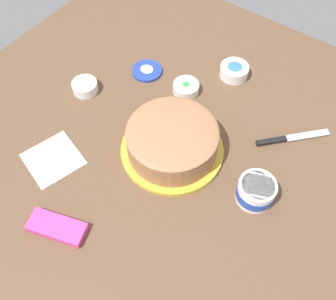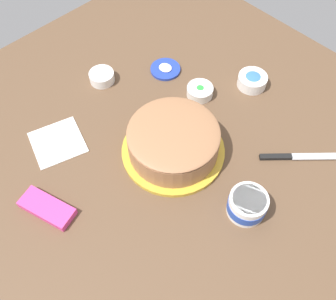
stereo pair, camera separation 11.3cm
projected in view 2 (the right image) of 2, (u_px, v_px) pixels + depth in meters
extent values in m
plane|color=brown|center=(165.00, 159.00, 1.16)|extent=(1.54, 1.54, 0.00)
cylinder|color=gold|center=(174.00, 151.00, 1.16)|extent=(0.31, 0.31, 0.01)
cylinder|color=#DBB77A|center=(174.00, 144.00, 1.13)|extent=(0.25, 0.25, 0.07)
cylinder|color=#9E6B47|center=(174.00, 143.00, 1.12)|extent=(0.27, 0.27, 0.08)
ellipsoid|color=#9E6B47|center=(175.00, 134.00, 1.09)|extent=(0.27, 0.27, 0.02)
cylinder|color=white|center=(247.00, 205.00, 1.03)|extent=(0.10, 0.10, 0.07)
cylinder|color=#2347B2|center=(247.00, 205.00, 1.03)|extent=(0.11, 0.11, 0.03)
cylinder|color=#9E6B47|center=(249.00, 200.00, 1.01)|extent=(0.09, 0.09, 0.01)
cylinder|color=#233DAD|center=(165.00, 69.00, 1.36)|extent=(0.11, 0.11, 0.01)
ellipsoid|color=white|center=(165.00, 68.00, 1.35)|extent=(0.05, 0.04, 0.01)
cube|color=silver|center=(315.00, 156.00, 1.15)|extent=(0.11, 0.12, 0.00)
cube|color=black|center=(276.00, 157.00, 1.15)|extent=(0.08, 0.08, 0.01)
cylinder|color=white|center=(102.00, 77.00, 1.32)|extent=(0.09, 0.09, 0.04)
cylinder|color=orange|center=(102.00, 77.00, 1.32)|extent=(0.07, 0.07, 0.01)
ellipsoid|color=orange|center=(102.00, 75.00, 1.31)|extent=(0.06, 0.06, 0.02)
cylinder|color=white|center=(252.00, 81.00, 1.31)|extent=(0.10, 0.10, 0.04)
cylinder|color=blue|center=(253.00, 79.00, 1.30)|extent=(0.08, 0.08, 0.01)
ellipsoid|color=blue|center=(253.00, 78.00, 1.29)|extent=(0.07, 0.07, 0.02)
cylinder|color=white|center=(200.00, 91.00, 1.28)|extent=(0.09, 0.09, 0.03)
cylinder|color=green|center=(200.00, 91.00, 1.28)|extent=(0.07, 0.07, 0.01)
ellipsoid|color=green|center=(200.00, 89.00, 1.28)|extent=(0.06, 0.06, 0.02)
cube|color=#E53D8E|center=(47.00, 208.00, 1.05)|extent=(0.17, 0.11, 0.02)
cube|color=white|center=(58.00, 142.00, 1.18)|extent=(0.19, 0.19, 0.01)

